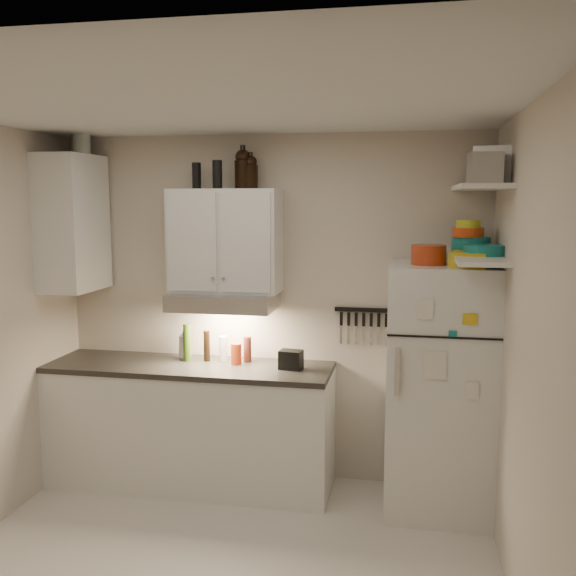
# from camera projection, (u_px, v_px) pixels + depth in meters

# --- Properties ---
(ceiling) EXTENTS (3.20, 3.00, 0.02)m
(ceiling) POSITION_uv_depth(u_px,v_px,m) (205.00, 102.00, 3.22)
(ceiling) COLOR silver
(ceiling) RESTS_ON ground
(back_wall) EXTENTS (3.20, 0.02, 2.60)m
(back_wall) POSITION_uv_depth(u_px,v_px,m) (271.00, 309.00, 4.86)
(back_wall) COLOR beige
(back_wall) RESTS_ON ground
(right_wall) EXTENTS (0.02, 3.00, 2.60)m
(right_wall) POSITION_uv_depth(u_px,v_px,m) (529.00, 372.00, 3.09)
(right_wall) COLOR beige
(right_wall) RESTS_ON ground
(base_cabinet) EXTENTS (2.10, 0.60, 0.88)m
(base_cabinet) POSITION_uv_depth(u_px,v_px,m) (191.00, 427.00, 4.79)
(base_cabinet) COLOR white
(base_cabinet) RESTS_ON floor
(countertop) EXTENTS (2.10, 0.62, 0.04)m
(countertop) POSITION_uv_depth(u_px,v_px,m) (189.00, 367.00, 4.72)
(countertop) COLOR #2D2A27
(countertop) RESTS_ON base_cabinet
(upper_cabinet) EXTENTS (0.80, 0.33, 0.75)m
(upper_cabinet) POSITION_uv_depth(u_px,v_px,m) (225.00, 241.00, 4.68)
(upper_cabinet) COLOR white
(upper_cabinet) RESTS_ON back_wall
(side_cabinet) EXTENTS (0.33, 0.55, 1.00)m
(side_cabinet) POSITION_uv_depth(u_px,v_px,m) (73.00, 223.00, 4.74)
(side_cabinet) COLOR white
(side_cabinet) RESTS_ON left_wall
(range_hood) EXTENTS (0.76, 0.46, 0.12)m
(range_hood) POSITION_uv_depth(u_px,v_px,m) (224.00, 301.00, 4.68)
(range_hood) COLOR silver
(range_hood) RESTS_ON back_wall
(fridge) EXTENTS (0.70, 0.68, 1.70)m
(fridge) POSITION_uv_depth(u_px,v_px,m) (440.00, 389.00, 4.35)
(fridge) COLOR silver
(fridge) RESTS_ON floor
(shelf_hi) EXTENTS (0.30, 0.95, 0.03)m
(shelf_hi) POSITION_uv_depth(u_px,v_px,m) (481.00, 187.00, 4.00)
(shelf_hi) COLOR white
(shelf_hi) RESTS_ON right_wall
(shelf_lo) EXTENTS (0.30, 0.95, 0.03)m
(shelf_lo) POSITION_uv_depth(u_px,v_px,m) (478.00, 257.00, 4.06)
(shelf_lo) COLOR white
(shelf_lo) RESTS_ON right_wall
(knife_strip) EXTENTS (0.42, 0.02, 0.03)m
(knife_strip) POSITION_uv_depth(u_px,v_px,m) (363.00, 310.00, 4.71)
(knife_strip) COLOR black
(knife_strip) RESTS_ON back_wall
(dutch_oven) EXTENTS (0.27, 0.27, 0.13)m
(dutch_oven) POSITION_uv_depth(u_px,v_px,m) (428.00, 255.00, 4.19)
(dutch_oven) COLOR #AB3314
(dutch_oven) RESTS_ON fridge
(book_stack) EXTENTS (0.27, 0.32, 0.09)m
(book_stack) POSITION_uv_depth(u_px,v_px,m) (469.00, 259.00, 4.08)
(book_stack) COLOR gold
(book_stack) RESTS_ON fridge
(spice_jar) EXTENTS (0.06, 0.06, 0.09)m
(spice_jar) POSITION_uv_depth(u_px,v_px,m) (443.00, 257.00, 4.20)
(spice_jar) COLOR silver
(spice_jar) RESTS_ON fridge
(stock_pot) EXTENTS (0.33, 0.33, 0.19)m
(stock_pot) POSITION_uv_depth(u_px,v_px,m) (487.00, 171.00, 4.23)
(stock_pot) COLOR silver
(stock_pot) RESTS_ON shelf_hi
(tin_a) EXTENTS (0.28, 0.26, 0.23)m
(tin_a) POSITION_uv_depth(u_px,v_px,m) (495.00, 166.00, 3.89)
(tin_a) COLOR #AAAAAD
(tin_a) RESTS_ON shelf_hi
(tin_b) EXTENTS (0.20, 0.20, 0.18)m
(tin_b) POSITION_uv_depth(u_px,v_px,m) (485.00, 168.00, 3.73)
(tin_b) COLOR #AAAAAD
(tin_b) RESTS_ON shelf_hi
(bowl_teal) EXTENTS (0.26, 0.26, 0.10)m
(bowl_teal) POSITION_uv_depth(u_px,v_px,m) (471.00, 244.00, 4.29)
(bowl_teal) COLOR #157876
(bowl_teal) RESTS_ON shelf_lo
(bowl_orange) EXTENTS (0.20, 0.20, 0.06)m
(bowl_orange) POSITION_uv_depth(u_px,v_px,m) (468.00, 232.00, 4.25)
(bowl_orange) COLOR #D84314
(bowl_orange) RESTS_ON bowl_teal
(bowl_yellow) EXTENTS (0.16, 0.16, 0.05)m
(bowl_yellow) POSITION_uv_depth(u_px,v_px,m) (468.00, 224.00, 4.24)
(bowl_yellow) COLOR #BBC923
(bowl_yellow) RESTS_ON bowl_orange
(plates) EXTENTS (0.31, 0.31, 0.07)m
(plates) POSITION_uv_depth(u_px,v_px,m) (485.00, 250.00, 4.03)
(plates) COLOR #157876
(plates) RESTS_ON shelf_lo
(growler_a) EXTENTS (0.15, 0.15, 0.29)m
(growler_a) POSITION_uv_depth(u_px,v_px,m) (243.00, 169.00, 4.63)
(growler_a) COLOR black
(growler_a) RESTS_ON upper_cabinet
(growler_b) EXTENTS (0.13, 0.13, 0.24)m
(growler_b) POSITION_uv_depth(u_px,v_px,m) (251.00, 172.00, 4.62)
(growler_b) COLOR black
(growler_b) RESTS_ON upper_cabinet
(thermos_a) EXTENTS (0.07, 0.07, 0.20)m
(thermos_a) POSITION_uv_depth(u_px,v_px,m) (217.00, 174.00, 4.55)
(thermos_a) COLOR black
(thermos_a) RESTS_ON upper_cabinet
(thermos_b) EXTENTS (0.08, 0.08, 0.19)m
(thermos_b) POSITION_uv_depth(u_px,v_px,m) (197.00, 176.00, 4.64)
(thermos_b) COLOR black
(thermos_b) RESTS_ON upper_cabinet
(side_jar) EXTENTS (0.17, 0.17, 0.17)m
(side_jar) POSITION_uv_depth(u_px,v_px,m) (81.00, 143.00, 4.75)
(side_jar) COLOR silver
(side_jar) RESTS_ON side_cabinet
(soap_bottle) EXTENTS (0.13, 0.13, 0.28)m
(soap_bottle) POSITION_uv_depth(u_px,v_px,m) (185.00, 341.00, 4.86)
(soap_bottle) COLOR white
(soap_bottle) RESTS_ON countertop
(pepper_mill) EXTENTS (0.07, 0.07, 0.19)m
(pepper_mill) POSITION_uv_depth(u_px,v_px,m) (247.00, 349.00, 4.78)
(pepper_mill) COLOR #5B251B
(pepper_mill) RESTS_ON countertop
(oil_bottle) EXTENTS (0.06, 0.06, 0.28)m
(oil_bottle) POSITION_uv_depth(u_px,v_px,m) (187.00, 343.00, 4.80)
(oil_bottle) COLOR #395A16
(oil_bottle) RESTS_ON countertop
(vinegar_bottle) EXTENTS (0.06, 0.06, 0.23)m
(vinegar_bottle) POSITION_uv_depth(u_px,v_px,m) (207.00, 346.00, 4.80)
(vinegar_bottle) COLOR black
(vinegar_bottle) RESTS_ON countertop
(clear_bottle) EXTENTS (0.08, 0.08, 0.19)m
(clear_bottle) POSITION_uv_depth(u_px,v_px,m) (223.00, 349.00, 4.80)
(clear_bottle) COLOR silver
(clear_bottle) RESTS_ON countertop
(red_jar) EXTENTS (0.10, 0.10, 0.16)m
(red_jar) POSITION_uv_depth(u_px,v_px,m) (236.00, 354.00, 4.71)
(red_jar) COLOR #AB3314
(red_jar) RESTS_ON countertop
(caddy) EXTENTS (0.17, 0.13, 0.14)m
(caddy) POSITION_uv_depth(u_px,v_px,m) (291.00, 360.00, 4.58)
(caddy) COLOR black
(caddy) RESTS_ON countertop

